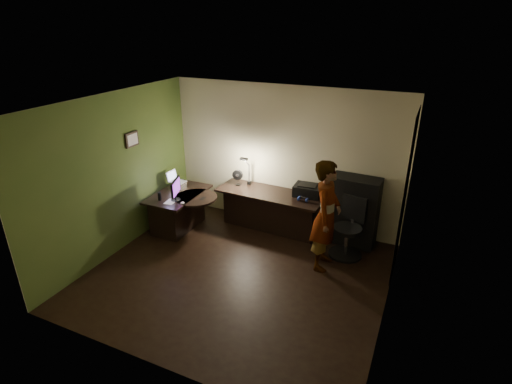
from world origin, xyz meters
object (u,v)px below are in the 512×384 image
at_px(desk_left, 180,211).
at_px(person, 326,216).
at_px(monitor, 175,193).
at_px(office_chair, 347,229).
at_px(cabinet, 353,211).
at_px(desk_right, 270,211).

distance_m(desk_left, person, 2.92).
distance_m(monitor, office_chair, 3.09).
xyz_separation_m(cabinet, office_chair, (0.01, -0.48, -0.12)).
height_order(desk_left, desk_right, desk_right).
xyz_separation_m(desk_right, cabinet, (1.54, 0.15, 0.25)).
relative_size(cabinet, office_chair, 1.24).
bearing_deg(person, office_chair, -31.92).
height_order(monitor, office_chair, same).
xyz_separation_m(cabinet, monitor, (-2.99, -1.10, 0.24)).
bearing_deg(office_chair, cabinet, 100.93).
bearing_deg(desk_left, person, -2.68).
bearing_deg(person, desk_right, 56.68).
xyz_separation_m(desk_left, monitor, (0.13, -0.27, 0.51)).
distance_m(cabinet, monitor, 3.20).
bearing_deg(cabinet, person, -102.08).
bearing_deg(monitor, desk_left, 98.51).
xyz_separation_m(cabinet, person, (-0.26, -0.94, 0.28)).
height_order(desk_right, monitor, monitor).
relative_size(desk_left, person, 0.70).
xyz_separation_m(desk_left, person, (2.87, -0.10, 0.55)).
relative_size(monitor, office_chair, 0.44).
bearing_deg(person, cabinet, -16.98).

